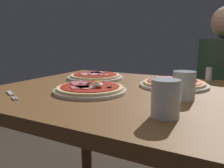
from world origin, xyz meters
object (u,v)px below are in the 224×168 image
(fork, at_px, (11,94))
(water_glass_near, at_px, (165,101))
(dining_table, at_px, (141,120))
(pizza_across_left, at_px, (95,76))
(pizza_across_right, at_px, (174,84))
(pizza_foreground, at_px, (90,89))
(salt_shaker, at_px, (209,74))
(diner_person, at_px, (221,105))
(water_glass_far, at_px, (184,87))

(fork, bearing_deg, water_glass_near, 2.58)
(dining_table, relative_size, pizza_across_left, 4.19)
(pizza_across_right, bearing_deg, dining_table, -116.98)
(pizza_foreground, bearing_deg, salt_shaker, 54.01)
(pizza_foreground, xyz_separation_m, water_glass_near, (0.34, -0.16, 0.03))
(water_glass_near, bearing_deg, salt_shaker, 87.86)
(pizza_across_right, relative_size, fork, 2.03)
(pizza_foreground, xyz_separation_m, diner_person, (0.41, 0.89, -0.23))
(water_glass_far, bearing_deg, diner_person, 85.26)
(pizza_foreground, relative_size, water_glass_far, 2.93)
(fork, bearing_deg, pizza_across_left, 81.94)
(dining_table, xyz_separation_m, pizza_across_right, (0.09, 0.17, 0.13))
(water_glass_far, distance_m, salt_shaker, 0.45)
(dining_table, height_order, water_glass_far, water_glass_far)
(pizza_across_right, distance_m, salt_shaker, 0.26)
(dining_table, distance_m, pizza_across_left, 0.40)
(water_glass_near, xyz_separation_m, fork, (-0.57, -0.03, -0.04))
(pizza_foreground, distance_m, diner_person, 1.01)
(diner_person, bearing_deg, pizza_across_left, 46.80)
(pizza_across_left, bearing_deg, water_glass_far, -23.86)
(pizza_across_left, height_order, water_glass_far, water_glass_far)
(dining_table, bearing_deg, water_glass_far, -13.73)
(water_glass_far, relative_size, salt_shaker, 1.45)
(pizza_foreground, height_order, fork, pizza_foreground)
(pizza_foreground, xyz_separation_m, pizza_across_right, (0.26, 0.27, -0.00))
(dining_table, relative_size, fork, 8.34)
(salt_shaker, distance_m, diner_person, 0.46)
(dining_table, distance_m, water_glass_near, 0.35)
(salt_shaker, bearing_deg, water_glass_far, -93.22)
(pizza_across_left, distance_m, water_glass_near, 0.67)
(salt_shaker, bearing_deg, pizza_across_left, -157.01)
(pizza_foreground, distance_m, water_glass_far, 0.35)
(pizza_across_right, height_order, water_glass_far, water_glass_far)
(pizza_foreground, bearing_deg, pizza_across_right, 46.47)
(pizza_across_left, height_order, fork, pizza_across_left)
(pizza_foreground, distance_m, fork, 0.29)
(pizza_foreground, distance_m, water_glass_near, 0.38)
(fork, bearing_deg, salt_shaker, 49.31)
(fork, distance_m, diner_person, 1.27)
(water_glass_near, distance_m, diner_person, 1.08)
(pizza_foreground, relative_size, fork, 1.96)
(dining_table, relative_size, pizza_foreground, 4.26)
(pizza_across_right, bearing_deg, pizza_foreground, -133.53)
(dining_table, relative_size, water_glass_far, 12.51)
(pizza_foreground, bearing_deg, diner_person, 65.20)
(pizza_foreground, relative_size, water_glass_near, 2.82)
(water_glass_far, height_order, fork, water_glass_far)
(diner_person, bearing_deg, dining_table, 73.07)
(pizza_foreground, bearing_deg, pizza_across_left, 119.46)
(dining_table, bearing_deg, water_glass_near, -56.61)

